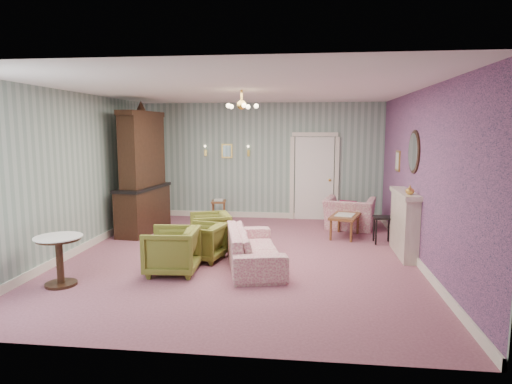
# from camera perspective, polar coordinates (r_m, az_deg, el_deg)

# --- Properties ---
(floor) EXTENTS (7.00, 7.00, 0.00)m
(floor) POSITION_cam_1_polar(r_m,az_deg,el_deg) (7.95, -1.79, -8.25)
(floor) COLOR #99596D
(floor) RESTS_ON ground
(ceiling) EXTENTS (7.00, 7.00, 0.00)m
(ceiling) POSITION_cam_1_polar(r_m,az_deg,el_deg) (7.66, -1.88, 13.05)
(ceiling) COLOR white
(ceiling) RESTS_ON ground
(wall_back) EXTENTS (6.00, 0.00, 6.00)m
(wall_back) POSITION_cam_1_polar(r_m,az_deg,el_deg) (11.14, 0.84, 4.02)
(wall_back) COLOR gray
(wall_back) RESTS_ON ground
(wall_front) EXTENTS (6.00, 0.00, 6.00)m
(wall_front) POSITION_cam_1_polar(r_m,az_deg,el_deg) (4.28, -8.79, -2.57)
(wall_front) COLOR gray
(wall_front) RESTS_ON ground
(wall_left) EXTENTS (0.00, 7.00, 7.00)m
(wall_left) POSITION_cam_1_polar(r_m,az_deg,el_deg) (8.64, -21.93, 2.28)
(wall_left) COLOR gray
(wall_left) RESTS_ON ground
(wall_right) EXTENTS (0.00, 7.00, 7.00)m
(wall_right) POSITION_cam_1_polar(r_m,az_deg,el_deg) (7.82, 20.49, 1.80)
(wall_right) COLOR gray
(wall_right) RESTS_ON ground
(wall_right_floral) EXTENTS (0.00, 7.00, 7.00)m
(wall_right_floral) POSITION_cam_1_polar(r_m,az_deg,el_deg) (7.81, 20.38, 1.80)
(wall_right_floral) COLOR #C3619C
(wall_right_floral) RESTS_ON ground
(door) EXTENTS (1.12, 0.12, 2.16)m
(door) POSITION_cam_1_polar(r_m,az_deg,el_deg) (11.07, 7.53, 2.00)
(door) COLOR white
(door) RESTS_ON floor
(olive_chair_a) EXTENTS (0.77, 0.82, 0.80)m
(olive_chair_a) POSITION_cam_1_polar(r_m,az_deg,el_deg) (7.04, -10.84, -7.18)
(olive_chair_a) COLOR olive
(olive_chair_a) RESTS_ON floor
(olive_chair_b) EXTENTS (0.76, 0.79, 0.70)m
(olive_chair_b) POSITION_cam_1_polar(r_m,az_deg,el_deg) (7.70, -6.96, -6.17)
(olive_chair_b) COLOR olive
(olive_chair_b) RESTS_ON floor
(olive_chair_c) EXTENTS (0.87, 0.90, 0.73)m
(olive_chair_c) POSITION_cam_1_polar(r_m,az_deg,el_deg) (8.50, -5.93, -4.68)
(olive_chair_c) COLOR olive
(olive_chair_c) RESTS_ON floor
(sofa_chintz) EXTENTS (1.06, 2.16, 0.81)m
(sofa_chintz) POSITION_cam_1_polar(r_m,az_deg,el_deg) (7.34, -0.30, -6.36)
(sofa_chintz) COLOR #AC456B
(sofa_chintz) RESTS_ON floor
(wingback_chair) EXTENTS (1.21, 0.93, 0.95)m
(wingback_chair) POSITION_cam_1_polar(r_m,az_deg,el_deg) (10.18, 12.00, -2.08)
(wingback_chair) COLOR #AC456B
(wingback_chair) RESTS_ON floor
(dresser) EXTENTS (0.76, 1.72, 2.78)m
(dresser) POSITION_cam_1_polar(r_m,az_deg,el_deg) (9.87, -14.49, 2.91)
(dresser) COLOR black
(dresser) RESTS_ON floor
(fireplace) EXTENTS (0.30, 1.40, 1.16)m
(fireplace) POSITION_cam_1_polar(r_m,az_deg,el_deg) (8.30, 18.60, -3.86)
(fireplace) COLOR beige
(fireplace) RESTS_ON floor
(mantel_vase) EXTENTS (0.15, 0.15, 0.15)m
(mantel_vase) POSITION_cam_1_polar(r_m,az_deg,el_deg) (7.80, 19.27, 0.25)
(mantel_vase) COLOR gold
(mantel_vase) RESTS_ON fireplace
(oval_mirror) EXTENTS (0.04, 0.76, 0.84)m
(oval_mirror) POSITION_cam_1_polar(r_m,az_deg,el_deg) (8.17, 19.69, 4.90)
(oval_mirror) COLOR white
(oval_mirror) RESTS_ON wall_right
(framed_print) EXTENTS (0.04, 0.34, 0.42)m
(framed_print) POSITION_cam_1_polar(r_m,az_deg,el_deg) (9.50, 17.87, 3.85)
(framed_print) COLOR gold
(framed_print) RESTS_ON wall_right
(coffee_table) EXTENTS (0.75, 1.03, 0.48)m
(coffee_table) POSITION_cam_1_polar(r_m,az_deg,el_deg) (9.44, 11.39, -4.30)
(coffee_table) COLOR brown
(coffee_table) RESTS_ON floor
(side_table_black) EXTENTS (0.36, 0.36, 0.54)m
(side_table_black) POSITION_cam_1_polar(r_m,az_deg,el_deg) (9.08, 16.02, -4.74)
(side_table_black) COLOR black
(side_table_black) RESTS_ON floor
(pedestal_table) EXTENTS (0.79, 0.79, 0.73)m
(pedestal_table) POSITION_cam_1_polar(r_m,az_deg,el_deg) (7.00, -24.02, -8.12)
(pedestal_table) COLOR black
(pedestal_table) RESTS_ON floor
(nesting_table) EXTENTS (0.40, 0.48, 0.57)m
(nesting_table) POSITION_cam_1_polar(r_m,az_deg,el_deg) (10.79, -4.83, -2.38)
(nesting_table) COLOR brown
(nesting_table) RESTS_ON floor
(gilt_mirror_back) EXTENTS (0.28, 0.06, 0.36)m
(gilt_mirror_back) POSITION_cam_1_polar(r_m,az_deg,el_deg) (11.21, -3.78, 5.31)
(gilt_mirror_back) COLOR gold
(gilt_mirror_back) RESTS_ON wall_back
(sconce_left) EXTENTS (0.16, 0.12, 0.30)m
(sconce_left) POSITION_cam_1_polar(r_m,az_deg,el_deg) (11.30, -6.55, 5.30)
(sconce_left) COLOR gold
(sconce_left) RESTS_ON wall_back
(sconce_right) EXTENTS (0.16, 0.12, 0.30)m
(sconce_right) POSITION_cam_1_polar(r_m,az_deg,el_deg) (11.10, -0.99, 5.30)
(sconce_right) COLOR gold
(sconce_right) RESTS_ON wall_back
(chandelier) EXTENTS (0.56, 0.56, 0.36)m
(chandelier) POSITION_cam_1_polar(r_m,az_deg,el_deg) (7.64, -1.87, 11.03)
(chandelier) COLOR gold
(chandelier) RESTS_ON ceiling
(burgundy_cushion) EXTENTS (0.41, 0.28, 0.39)m
(burgundy_cushion) POSITION_cam_1_polar(r_m,az_deg,el_deg) (10.03, 11.79, -2.19)
(burgundy_cushion) COLOR maroon
(burgundy_cushion) RESTS_ON wingback_chair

